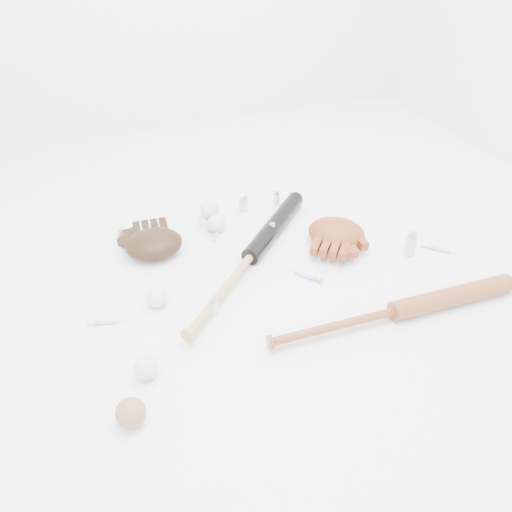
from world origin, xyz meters
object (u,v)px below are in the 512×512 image
object	(u,v)px
glove_dark	(154,243)
bat_dark	(251,256)
bat_wood	(395,311)
pedestal	(210,221)

from	to	relation	value
glove_dark	bat_dark	bearing A→B (deg)	-26.16
bat_wood	bat_dark	bearing A→B (deg)	129.34
pedestal	glove_dark	bearing A→B (deg)	-156.31
bat_dark	pedestal	distance (m)	0.32
bat_dark	pedestal	size ratio (longest dim) A/B	12.71
bat_dark	bat_wood	xyz separation A→B (m)	(0.34, -0.45, -0.00)
bat_dark	bat_wood	world-z (taller)	bat_dark
bat_wood	glove_dark	size ratio (longest dim) A/B	3.55
bat_wood	pedestal	xyz separation A→B (m)	(-0.41, 0.76, -0.01)
bat_dark	glove_dark	distance (m)	0.38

